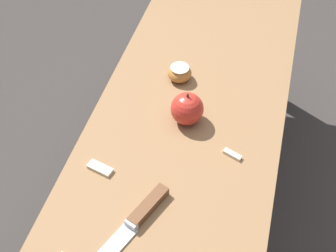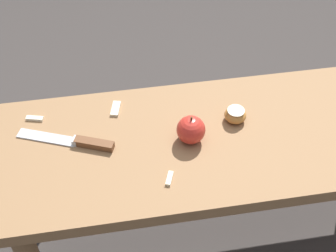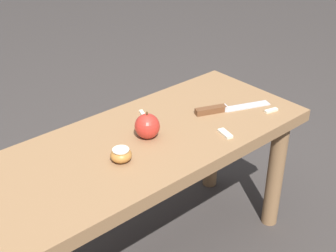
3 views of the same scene
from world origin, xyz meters
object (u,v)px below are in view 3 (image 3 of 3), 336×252
(wooden_bench, at_px, (119,171))
(apple_cut, at_px, (121,155))
(apple_whole, at_px, (148,126))
(knife, at_px, (222,109))

(wooden_bench, height_order, apple_cut, apple_cut)
(wooden_bench, distance_m, apple_whole, 0.15)
(apple_cut, bearing_deg, apple_whole, -160.22)
(wooden_bench, bearing_deg, apple_whole, 178.60)
(wooden_bench, height_order, knife, knife)
(wooden_bench, xyz_separation_m, apple_whole, (-0.11, 0.00, 0.11))
(knife, height_order, apple_whole, apple_whole)
(knife, bearing_deg, wooden_bench, -162.65)
(apple_whole, bearing_deg, wooden_bench, -1.40)
(knife, relative_size, apple_whole, 3.02)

